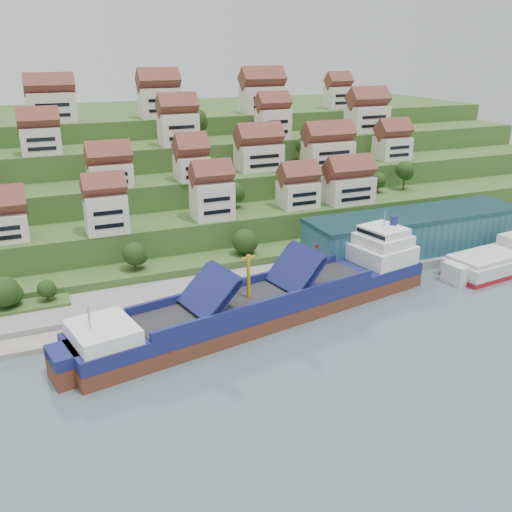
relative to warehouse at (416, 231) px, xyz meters
name	(u,v)px	position (x,y,z in m)	size (l,w,h in m)	color
ground	(259,317)	(-52.00, -17.00, -7.20)	(300.00, 300.00, 0.00)	slate
quay	(310,273)	(-32.00, -2.00, -6.10)	(180.00, 14.00, 2.20)	gray
hillside	(145,171)	(-52.00, 86.55, 3.46)	(260.00, 128.00, 31.00)	#2D4C1E
hillside_village	(176,148)	(-51.31, 45.26, 18.07)	(154.56, 62.84, 29.23)	silver
hillside_trees	(177,195)	(-56.60, 26.32, 9.08)	(139.26, 62.68, 31.94)	#244216
warehouse	(416,231)	(0.00, 0.00, 0.00)	(60.00, 15.00, 10.00)	#265868
flagpole	(314,259)	(-33.89, -7.00, -0.32)	(1.28, 0.16, 8.00)	gray
cargo_ship	(274,301)	(-48.85, -17.80, -3.83)	(81.02, 27.72, 17.80)	brown
second_ship	(501,261)	(13.95, -16.34, -4.62)	(30.56, 14.42, 8.54)	maroon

